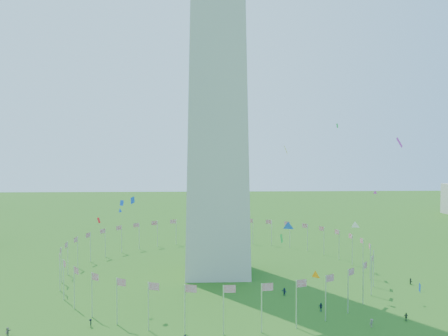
{
  "coord_description": "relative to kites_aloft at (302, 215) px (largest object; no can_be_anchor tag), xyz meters",
  "views": [
    {
      "loc": [
        -3.14,
        -67.08,
        32.65
      ],
      "look_at": [
        1.15,
        35.0,
        29.08
      ],
      "focal_mm": 35.0,
      "sensor_mm": 36.0,
      "label": 1
    }
  ],
  "objects": [
    {
      "name": "flag_ring",
      "position": [
        -16.84,
        27.83,
        -15.18
      ],
      "size": [
        80.24,
        80.24,
        9.0
      ],
      "color": "silver",
      "rests_on": "ground"
    },
    {
      "name": "kites_aloft",
      "position": [
        0.0,
        0.0,
        0.0
      ],
      "size": [
        89.26,
        62.87,
        32.48
      ],
      "color": "blue",
      "rests_on": "ground"
    }
  ]
}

